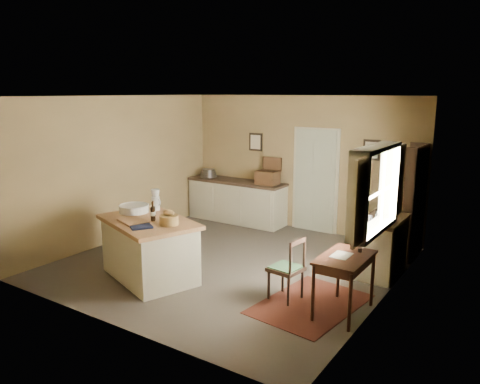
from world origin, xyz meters
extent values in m
plane|color=#4C433A|center=(0.00, 0.00, 0.00)|extent=(5.00, 5.00, 0.00)
cube|color=#9A7D4D|center=(0.00, 2.50, 1.35)|extent=(5.00, 0.10, 2.70)
cube|color=#9A7D4D|center=(0.00, -2.50, 1.35)|extent=(5.00, 0.10, 2.70)
cube|color=#9A7D4D|center=(-2.50, 0.00, 1.35)|extent=(0.10, 5.00, 2.70)
cube|color=#9A7D4D|center=(2.50, 0.00, 1.35)|extent=(0.10, 5.00, 2.70)
plane|color=silver|center=(0.00, 0.00, 2.70)|extent=(5.00, 5.00, 0.00)
cube|color=#B1B699|center=(0.35, 2.47, 1.05)|extent=(0.97, 0.06, 2.11)
cube|color=black|center=(-1.05, 2.48, 1.72)|extent=(0.32, 0.02, 0.38)
cube|color=beige|center=(-1.05, 2.47, 1.72)|extent=(0.24, 0.01, 0.30)
cube|color=black|center=(1.45, 2.48, 1.72)|extent=(0.32, 0.02, 0.38)
cube|color=beige|center=(1.45, 2.47, 1.72)|extent=(0.24, 0.01, 0.30)
cube|color=beige|center=(2.38, -0.20, 1.02)|extent=(0.25, 1.32, 0.06)
cube|color=beige|center=(2.38, -0.20, 2.08)|extent=(0.25, 1.32, 0.06)
cube|color=white|center=(2.50, -0.20, 1.55)|extent=(0.01, 1.20, 1.00)
cube|color=beige|center=(2.46, -1.02, 1.55)|extent=(0.04, 0.35, 1.00)
cube|color=beige|center=(2.46, 0.62, 1.55)|extent=(0.04, 0.35, 1.00)
cube|color=beige|center=(-0.67, -1.17, 0.42)|extent=(1.68, 1.36, 0.85)
cube|color=#AB754B|center=(-0.67, -1.17, 0.88)|extent=(1.82, 1.50, 0.06)
cylinder|color=white|center=(-1.17, -0.97, 0.96)|extent=(0.46, 0.46, 0.11)
cube|color=#AB754B|center=(-0.76, -1.39, 0.92)|extent=(0.54, 0.46, 0.03)
cube|color=black|center=(-0.52, -1.48, 0.92)|extent=(0.46, 0.44, 0.02)
cylinder|color=olive|center=(-0.24, -1.20, 0.98)|extent=(0.27, 0.27, 0.14)
cylinder|color=black|center=(-0.61, -1.12, 1.05)|extent=(0.06, 0.06, 0.29)
cylinder|color=black|center=(-0.57, -1.18, 1.05)|extent=(0.06, 0.06, 0.29)
cube|color=beige|center=(-1.35, 2.20, 0.42)|extent=(2.17, 0.60, 0.85)
cube|color=#332319|center=(-1.35, 2.20, 0.88)|extent=(2.21, 0.63, 0.05)
cube|color=#4A2D18|center=(-0.59, 2.20, 1.04)|extent=(0.43, 0.33, 0.28)
cylinder|color=#59544F|center=(-2.11, 2.20, 0.99)|extent=(0.37, 0.37, 0.18)
cube|color=#431710|center=(1.75, -0.67, 0.00)|extent=(1.28, 1.72, 0.01)
cube|color=#32180F|center=(2.20, -0.67, 0.75)|extent=(0.55, 0.90, 0.03)
cube|color=#32180F|center=(2.20, -0.67, 0.68)|extent=(0.49, 0.84, 0.10)
cube|color=silver|center=(2.15, -0.67, 0.77)|extent=(0.22, 0.30, 0.01)
cylinder|color=black|center=(2.30, -0.42, 0.79)|extent=(0.05, 0.05, 0.05)
cylinder|color=#32180F|center=(1.97, -1.08, 0.36)|extent=(0.04, 0.04, 0.72)
cylinder|color=#32180F|center=(2.43, -1.08, 0.36)|extent=(0.04, 0.04, 0.72)
cylinder|color=#32180F|center=(1.97, -0.26, 0.36)|extent=(0.04, 0.04, 0.72)
cylinder|color=#32180F|center=(2.43, -0.26, 0.36)|extent=(0.04, 0.04, 0.72)
cube|color=beige|center=(2.20, 0.90, 0.42)|extent=(0.54, 0.97, 0.85)
cube|color=#332319|center=(2.20, 0.90, 0.88)|extent=(0.57, 1.01, 0.05)
cylinder|color=silver|center=(2.17, 0.75, 0.95)|extent=(0.23, 0.23, 0.09)
cube|color=black|center=(2.31, 1.59, 0.96)|extent=(0.33, 0.04, 1.91)
cube|color=black|center=(2.31, 2.41, 0.96)|extent=(0.33, 0.04, 1.91)
cube|color=black|center=(2.46, 2.00, 0.96)|extent=(0.02, 0.86, 1.91)
cube|color=black|center=(2.31, 2.00, 0.05)|extent=(0.33, 0.82, 0.03)
cube|color=black|center=(2.31, 2.00, 0.53)|extent=(0.33, 0.82, 0.03)
cube|color=black|center=(2.31, 2.00, 1.00)|extent=(0.33, 0.82, 0.03)
cube|color=black|center=(2.31, 2.00, 1.39)|extent=(0.33, 0.82, 0.03)
cube|color=black|center=(2.31, 2.00, 1.77)|extent=(0.33, 0.82, 0.03)
cylinder|color=white|center=(2.31, 2.00, 1.06)|extent=(0.12, 0.12, 0.11)
camera|label=1|loc=(4.14, -5.99, 2.77)|focal=35.00mm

